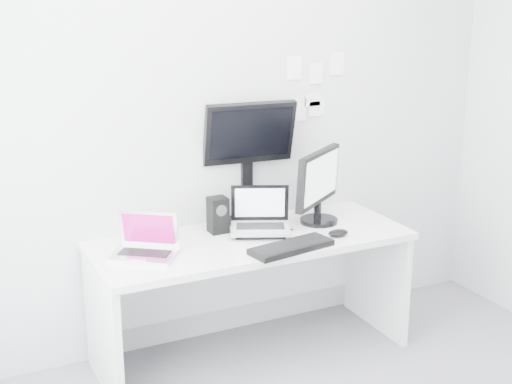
{
  "coord_description": "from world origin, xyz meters",
  "views": [
    {
      "loc": [
        -1.67,
        -2.25,
        2.13
      ],
      "look_at": [
        0.02,
        1.23,
        1.0
      ],
      "focal_mm": 51.29,
      "sensor_mm": 36.0,
      "label": 1
    }
  ],
  "objects": [
    {
      "name": "mouse",
      "position": [
        0.45,
        1.05,
        0.75
      ],
      "size": [
        0.12,
        0.08,
        0.04
      ],
      "primitive_type": "ellipsoid",
      "rotation": [
        0.0,
        0.0,
        0.01
      ],
      "color": "black",
      "rests_on": "desk"
    },
    {
      "name": "back_wall",
      "position": [
        0.0,
        1.6,
        1.35
      ],
      "size": [
        3.6,
        0.0,
        3.6
      ],
      "primitive_type": "plane",
      "rotation": [
        1.57,
        0.0,
        0.0
      ],
      "color": "#BBBEC0",
      "rests_on": "ground"
    },
    {
      "name": "rear_monitor",
      "position": [
        0.13,
        1.56,
        1.1
      ],
      "size": [
        0.56,
        0.24,
        0.74
      ],
      "primitive_type": "cube",
      "rotation": [
        0.0,
        0.0,
        -0.09
      ],
      "color": "black",
      "rests_on": "desk"
    },
    {
      "name": "macbook",
      "position": [
        -0.64,
        1.22,
        0.85
      ],
      "size": [
        0.41,
        0.39,
        0.24
      ],
      "primitive_type": "cube",
      "rotation": [
        0.0,
        0.0,
        -0.64
      ],
      "color": "silver",
      "rests_on": "desk"
    },
    {
      "name": "desk",
      "position": [
        0.0,
        1.25,
        0.36
      ],
      "size": [
        1.8,
        0.7,
        0.73
      ],
      "primitive_type": "cube",
      "color": "white",
      "rests_on": "ground"
    },
    {
      "name": "wall_note_1",
      "position": [
        0.6,
        1.59,
        1.58
      ],
      "size": [
        0.09,
        0.0,
        0.13
      ],
      "primitive_type": "cube",
      "color": "white",
      "rests_on": "back_wall"
    },
    {
      "name": "wall_note_0",
      "position": [
        0.45,
        1.59,
        1.62
      ],
      "size": [
        0.1,
        0.0,
        0.14
      ],
      "primitive_type": "cube",
      "color": "white",
      "rests_on": "back_wall"
    },
    {
      "name": "dell_laptop",
      "position": [
        0.07,
        1.27,
        0.87
      ],
      "size": [
        0.41,
        0.37,
        0.28
      ],
      "primitive_type": "cube",
      "rotation": [
        0.0,
        0.0,
        -0.43
      ],
      "color": "#ACAEB3",
      "rests_on": "desk"
    },
    {
      "name": "wall_note_2",
      "position": [
        0.75,
        1.59,
        1.63
      ],
      "size": [
        0.1,
        0.0,
        0.14
      ],
      "primitive_type": "cube",
      "color": "white",
      "rests_on": "back_wall"
    },
    {
      "name": "wall_note_4",
      "position": [
        0.61,
        1.59,
        1.36
      ],
      "size": [
        0.11,
        0.0,
        0.09
      ],
      "primitive_type": "cube",
      "color": "white",
      "rests_on": "back_wall"
    },
    {
      "name": "wall_note_5",
      "position": [
        0.48,
        1.59,
        1.37
      ],
      "size": [
        0.11,
        0.0,
        0.14
      ],
      "primitive_type": "cube",
      "color": "white",
      "rests_on": "back_wall"
    },
    {
      "name": "wall_note_3",
      "position": [
        0.58,
        1.59,
        1.42
      ],
      "size": [
        0.11,
        0.0,
        0.08
      ],
      "primitive_type": "cube",
      "color": "white",
      "rests_on": "back_wall"
    },
    {
      "name": "keyboard",
      "position": [
        0.11,
        0.98,
        0.75
      ],
      "size": [
        0.49,
        0.24,
        0.03
      ],
      "primitive_type": "cube",
      "rotation": [
        0.0,
        0.0,
        0.16
      ],
      "color": "black",
      "rests_on": "desk"
    },
    {
      "name": "speaker",
      "position": [
        -0.13,
        1.42,
        0.83
      ],
      "size": [
        0.12,
        0.12,
        0.21
      ],
      "primitive_type": "cube",
      "rotation": [
        0.0,
        0.0,
        0.17
      ],
      "color": "black",
      "rests_on": "desk"
    },
    {
      "name": "samsung_monitor",
      "position": [
        0.48,
        1.32,
        0.96
      ],
      "size": [
        0.53,
        0.47,
        0.45
      ],
      "primitive_type": "cube",
      "rotation": [
        0.0,
        0.0,
        0.62
      ],
      "color": "black",
      "rests_on": "desk"
    }
  ]
}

